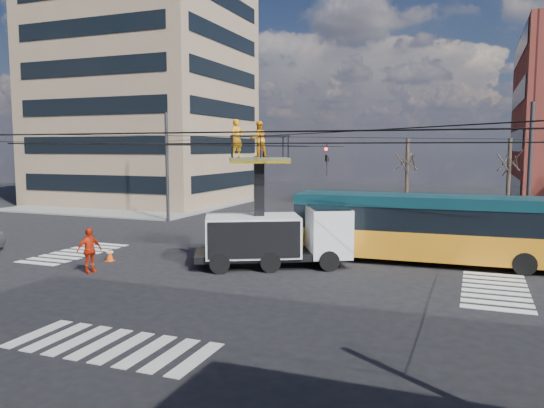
{
  "coord_description": "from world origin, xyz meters",
  "views": [
    {
      "loc": [
        9.14,
        -21.5,
        5.38
      ],
      "look_at": [
        -0.25,
        2.89,
        2.64
      ],
      "focal_mm": 35.0,
      "sensor_mm": 36.0,
      "label": 1
    }
  ],
  "objects": [
    {
      "name": "worker_ground",
      "position": [
        -6.37,
        -3.26,
        0.99
      ],
      "size": [
        0.86,
        1.25,
        1.97
      ],
      "primitive_type": "imported",
      "rotation": [
        0.0,
        0.0,
        1.21
      ],
      "color": "red",
      "rests_on": "ground"
    },
    {
      "name": "tree_b",
      "position": [
        11.0,
        13.5,
        4.63
      ],
      "size": [
        2.0,
        2.0,
        6.0
      ],
      "color": "#382B21",
      "rests_on": "ground"
    },
    {
      "name": "city_bus",
      "position": [
        7.33,
        4.04,
        1.73
      ],
      "size": [
        12.92,
        3.01,
        3.2
      ],
      "rotation": [
        0.0,
        0.0,
        0.03
      ],
      "color": "orange",
      "rests_on": "ground"
    },
    {
      "name": "overhead_network",
      "position": [
        -0.07,
        0.4,
        4.29
      ],
      "size": [
        24.24,
        24.24,
        8.0
      ],
      "color": "#2D2D30",
      "rests_on": "ground"
    },
    {
      "name": "tree_a",
      "position": [
        5.0,
        13.5,
        4.63
      ],
      "size": [
        2.0,
        2.0,
        6.0
      ],
      "color": "#382B21",
      "rests_on": "ground"
    },
    {
      "name": "ground",
      "position": [
        0.0,
        0.0,
        0.0
      ],
      "size": [
        120.0,
        120.0,
        0.0
      ],
      "primitive_type": "plane",
      "color": "black",
      "rests_on": "ground"
    },
    {
      "name": "flagger",
      "position": [
        3.27,
        1.61,
        0.91
      ],
      "size": [
        1.17,
        1.36,
        1.83
      ],
      "primitive_type": "imported",
      "rotation": [
        0.0,
        0.0,
        -1.06
      ],
      "color": "#DE400E",
      "rests_on": "ground"
    },
    {
      "name": "traffic_cone",
      "position": [
        -7.11,
        -0.97,
        0.34
      ],
      "size": [
        0.36,
        0.36,
        0.68
      ],
      "primitive_type": "cone",
      "color": "#F24B0A",
      "rests_on": "ground"
    },
    {
      "name": "building_tower",
      "position": [
        -21.98,
        23.98,
        15.0
      ],
      "size": [
        18.06,
        16.06,
        30.0
      ],
      "color": "#977560",
      "rests_on": "ground"
    },
    {
      "name": "crosswalks",
      "position": [
        0.0,
        0.0,
        0.01
      ],
      "size": [
        22.4,
        22.4,
        0.02
      ],
      "primitive_type": null,
      "color": "silver",
      "rests_on": "ground"
    },
    {
      "name": "utility_truck",
      "position": [
        0.76,
        0.86,
        2.13
      ],
      "size": [
        7.29,
        5.2,
        6.65
      ],
      "rotation": [
        0.0,
        0.0,
        0.47
      ],
      "color": "black",
      "rests_on": "ground"
    },
    {
      "name": "sidewalk_nw",
      "position": [
        -21.0,
        21.0,
        0.06
      ],
      "size": [
        18.0,
        18.0,
        0.12
      ],
      "primitive_type": "cube",
      "color": "slate",
      "rests_on": "ground"
    }
  ]
}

